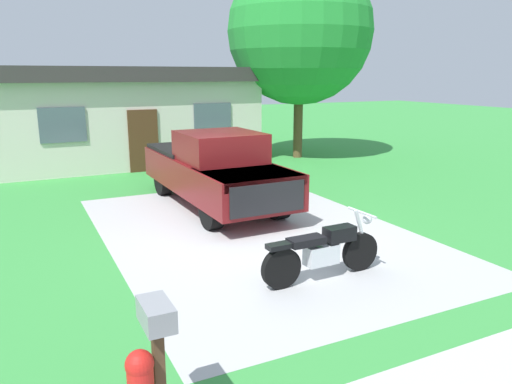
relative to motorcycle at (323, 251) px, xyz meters
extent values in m
plane|color=green|center=(0.07, 2.64, -0.47)|extent=(80.00, 80.00, 0.00)
cube|color=#B5B5B5|center=(0.07, 2.64, -0.47)|extent=(5.96, 8.71, 0.01)
cylinder|color=black|center=(0.76, 0.02, -0.14)|extent=(0.66, 0.14, 0.66)
cylinder|color=black|center=(-0.79, -0.02, -0.14)|extent=(0.66, 0.14, 0.66)
cube|color=silver|center=(-0.04, 0.00, -0.05)|extent=(0.57, 0.28, 0.32)
cube|color=black|center=(0.31, 0.01, 0.25)|extent=(0.53, 0.28, 0.24)
cube|color=black|center=(-0.34, -0.01, 0.23)|extent=(0.61, 0.30, 0.12)
cube|color=black|center=(-0.79, -0.02, 0.23)|extent=(0.49, 0.21, 0.08)
cylinder|color=silver|center=(0.76, 0.02, 0.23)|extent=(0.33, 0.07, 0.77)
cylinder|color=silver|center=(0.76, 0.02, 0.55)|extent=(0.06, 0.70, 0.04)
sphere|color=silver|center=(0.88, 0.03, 0.41)|extent=(0.16, 0.16, 0.16)
cylinder|color=black|center=(0.97, 3.30, -0.05)|extent=(0.32, 0.85, 0.84)
cylinder|color=black|center=(-0.67, 3.27, -0.05)|extent=(0.32, 0.85, 0.84)
cylinder|color=black|center=(0.90, 6.80, -0.05)|extent=(0.32, 0.85, 0.84)
cylinder|color=black|center=(-0.74, 6.77, -0.05)|extent=(0.32, 0.85, 0.84)
cube|color=maroon|center=(0.12, 5.09, 0.33)|extent=(2.11, 5.64, 0.80)
cube|color=maroon|center=(0.15, 3.24, 0.63)|extent=(1.94, 1.94, 0.20)
cube|color=maroon|center=(0.12, 4.69, 1.08)|extent=(1.84, 1.94, 0.70)
cube|color=#3F4C56|center=(0.14, 3.89, 0.98)|extent=(1.70, 0.19, 0.60)
cube|color=black|center=(0.08, 6.64, 0.58)|extent=(1.95, 2.44, 0.50)
cube|color=black|center=(0.17, 2.31, 0.33)|extent=(1.70, 0.13, 0.64)
sphere|color=red|center=(-3.49, -2.27, 0.27)|extent=(0.26, 0.26, 0.26)
cylinder|color=silver|center=(-3.49, -2.13, -0.02)|extent=(0.10, 0.12, 0.10)
cube|color=#4C3823|center=(-3.30, -2.20, 0.08)|extent=(0.10, 0.10, 1.10)
cube|color=gray|center=(-3.30, -2.20, 0.68)|extent=(0.26, 0.48, 0.22)
cylinder|color=brown|center=(5.85, 10.56, 0.98)|extent=(0.36, 0.36, 2.91)
sphere|color=#258E34|center=(5.85, 10.56, 4.37)|extent=(5.55, 5.55, 5.55)
cube|color=beige|center=(-0.39, 12.84, 1.03)|extent=(9.00, 5.00, 3.00)
cube|color=#383333|center=(-0.39, 12.84, 2.78)|extent=(9.60, 5.60, 0.50)
cube|color=#4C2D19|center=(-0.39, 10.31, 0.58)|extent=(1.00, 0.08, 2.10)
cube|color=#4C5966|center=(-2.91, 10.31, 1.23)|extent=(1.40, 0.06, 1.10)
cube|color=#4C5966|center=(2.13, 10.31, 1.23)|extent=(1.40, 0.06, 1.10)
camera|label=1|loc=(-4.27, -6.20, 2.77)|focal=34.33mm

